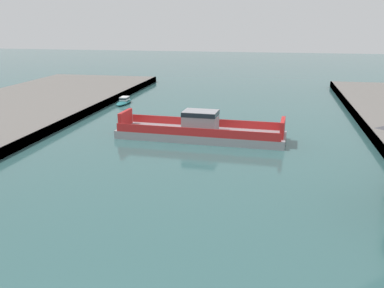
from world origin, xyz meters
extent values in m
cube|color=#939399|center=(-0.71, 37.67, 0.55)|extent=(23.06, 7.01, 1.10)
cube|color=red|center=(-0.57, 40.54, 1.65)|extent=(21.86, 1.24, 1.10)
cube|color=red|center=(-0.86, 34.81, 1.65)|extent=(21.86, 1.24, 1.10)
cube|color=#939399|center=(-0.71, 37.67, 2.49)|extent=(4.72, 3.45, 2.78)
cube|color=black|center=(-0.71, 37.67, 3.53)|extent=(4.76, 3.49, 0.60)
cube|color=red|center=(10.17, 37.12, 2.20)|extent=(0.71, 4.12, 2.20)
cube|color=red|center=(-11.59, 38.23, 2.20)|extent=(0.71, 4.12, 2.20)
ellipsoid|color=#237075|center=(-19.68, 59.50, 0.27)|extent=(2.17, 6.50, 0.55)
cube|color=silver|center=(-19.69, 59.98, 0.91)|extent=(1.46, 2.29, 0.73)
cube|color=black|center=(-19.69, 59.98, 1.00)|extent=(1.51, 2.36, 0.22)
camera|label=1|loc=(9.06, -17.25, 15.64)|focal=39.69mm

